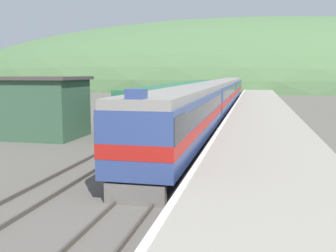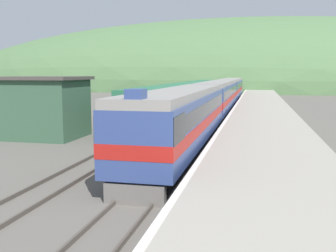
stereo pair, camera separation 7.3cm
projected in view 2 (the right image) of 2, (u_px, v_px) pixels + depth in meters
The scene contains 9 objects.
track_main at pixel (231, 101), 67.43m from camera, with size 1.52×180.00×0.16m.
track_siding at pixel (207, 100), 68.32m from camera, with size 1.52×180.00×0.16m.
platform at pixel (261, 109), 46.97m from camera, with size 6.12×140.00×1.10m.
distant_hills at pixel (244, 87), 135.42m from camera, with size 219.14×98.61×45.43m.
station_shed at pixel (45, 107), 29.20m from camera, with size 5.74×5.18×4.56m.
express_train_lead_car at pixel (182, 118), 23.37m from camera, with size 2.99×19.83×4.24m.
carriage_second at pixel (218, 97), 44.81m from camera, with size 2.98×22.29×3.88m.
carriage_third at pixel (231, 89), 67.21m from camera, with size 2.98×22.29×3.88m.
siding_train at pixel (188, 97), 48.83m from camera, with size 2.90×45.16×3.62m.
Camera 2 is at (4.26, 1.86, 4.80)m, focal length 42.00 mm.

